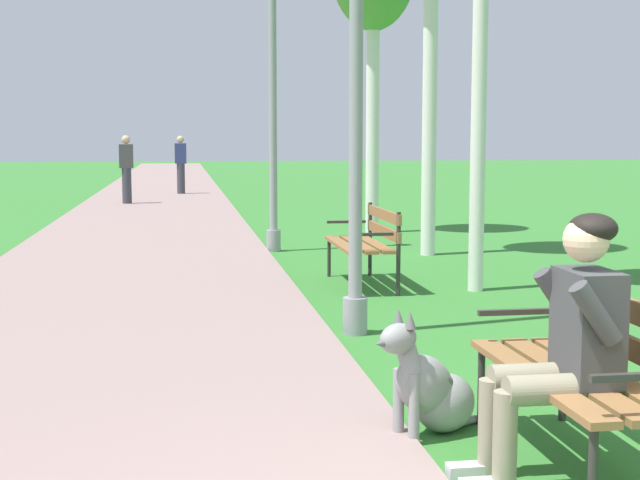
# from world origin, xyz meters

# --- Properties ---
(paved_path) EXTENTS (3.54, 60.00, 0.04)m
(paved_path) POSITION_xyz_m (-2.06, 24.00, 0.02)
(paved_path) COLOR gray
(paved_path) RESTS_ON ground
(park_bench_near) EXTENTS (0.55, 1.50, 0.85)m
(park_bench_near) POSITION_xyz_m (0.45, 1.43, 0.51)
(park_bench_near) COLOR olive
(park_bench_near) RESTS_ON ground
(park_bench_mid) EXTENTS (0.55, 1.50, 0.85)m
(park_bench_mid) POSITION_xyz_m (0.49, 6.90, 0.51)
(park_bench_mid) COLOR olive
(park_bench_mid) RESTS_ON ground
(person_seated_on_near_bench) EXTENTS (0.74, 0.49, 1.25)m
(person_seated_on_near_bench) POSITION_xyz_m (0.24, 1.25, 0.68)
(person_seated_on_near_bench) COLOR gray
(person_seated_on_near_bench) RESTS_ON ground
(dog_grey) EXTENTS (0.76, 0.49, 0.71)m
(dog_grey) POSITION_xyz_m (-0.18, 1.98, 0.26)
(dog_grey) COLOR gray
(dog_grey) RESTS_ON ground
(lamp_post_near) EXTENTS (0.24, 0.24, 4.58)m
(lamp_post_near) POSITION_xyz_m (-0.10, 4.53, 2.36)
(lamp_post_near) COLOR gray
(lamp_post_near) RESTS_ON ground
(lamp_post_mid) EXTENTS (0.24, 0.24, 4.47)m
(lamp_post_mid) POSITION_xyz_m (-0.20, 10.02, 2.31)
(lamp_post_mid) COLOR gray
(lamp_post_mid) RESTS_ON ground
(pedestrian_distant) EXTENTS (0.32, 0.22, 1.65)m
(pedestrian_distant) POSITION_xyz_m (-2.74, 19.34, 0.84)
(pedestrian_distant) COLOR #383842
(pedestrian_distant) RESTS_ON ground
(pedestrian_further_distant) EXTENTS (0.32, 0.22, 1.65)m
(pedestrian_further_distant) POSITION_xyz_m (-1.47, 23.04, 0.84)
(pedestrian_further_distant) COLOR #383842
(pedestrian_further_distant) RESTS_ON ground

